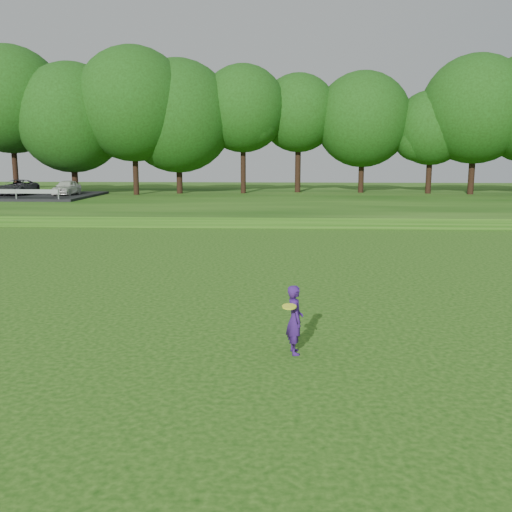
{
  "coord_description": "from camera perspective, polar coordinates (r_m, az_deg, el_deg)",
  "views": [
    {
      "loc": [
        3.51,
        -11.88,
        4.04
      ],
      "look_at": [
        2.72,
        3.3,
        1.3
      ],
      "focal_mm": 40.0,
      "sensor_mm": 36.0,
      "label": 1
    }
  ],
  "objects": [
    {
      "name": "ground",
      "position": [
        13.03,
        -12.94,
        -8.11
      ],
      "size": [
        140.0,
        140.0,
        0.0
      ],
      "primitive_type": "plane",
      "color": "#16420C",
      "rests_on": "ground"
    },
    {
      "name": "berm",
      "position": [
        46.17,
        -1.39,
        5.56
      ],
      "size": [
        130.0,
        30.0,
        0.6
      ],
      "primitive_type": "cube",
      "color": "#16420C",
      "rests_on": "ground"
    },
    {
      "name": "walking_path",
      "position": [
        32.33,
        -3.27,
        3.05
      ],
      "size": [
        130.0,
        1.6,
        0.04
      ],
      "primitive_type": "cube",
      "color": "gray",
      "rests_on": "ground"
    },
    {
      "name": "treeline",
      "position": [
        50.17,
        -1.07,
        14.84
      ],
      "size": [
        104.0,
        7.0,
        15.0
      ],
      "primitive_type": null,
      "color": "#1A3C0D",
      "rests_on": "berm"
    },
    {
      "name": "woman",
      "position": [
        11.67,
        3.9,
        -6.35
      ],
      "size": [
        0.48,
        0.73,
        1.43
      ],
      "color": "#3B186E",
      "rests_on": "ground"
    }
  ]
}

